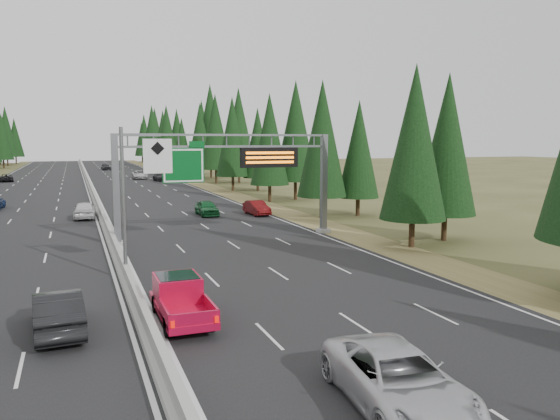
{
  "coord_description": "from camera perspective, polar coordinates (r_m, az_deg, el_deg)",
  "views": [
    {
      "loc": [
        -2.36,
        -4.13,
        7.37
      ],
      "look_at": [
        6.79,
        20.0,
        4.09
      ],
      "focal_mm": 35.0,
      "sensor_mm": 36.0,
      "label": 1
    }
  ],
  "objects": [
    {
      "name": "red_pickup",
      "position": [
        23.12,
        -10.48,
        -8.79
      ],
      "size": [
        1.89,
        5.29,
        1.72
      ],
      "color": "black",
      "rests_on": "road"
    },
    {
      "name": "silver_minivan",
      "position": [
        15.93,
        12.21,
        -16.93
      ],
      "size": [
        3.22,
        6.06,
        1.62
      ],
      "primitive_type": "imported",
      "rotation": [
        0.0,
        0.0,
        -0.09
      ],
      "color": "silver",
      "rests_on": "road"
    },
    {
      "name": "shoulder_right",
      "position": [
        86.82,
        -7.27,
        2.33
      ],
      "size": [
        3.6,
        260.0,
        0.06
      ],
      "primitive_type": "cube",
      "color": "olive",
      "rests_on": "ground"
    },
    {
      "name": "car_ahead_dkgrey",
      "position": [
        102.03,
        -12.35,
        3.42
      ],
      "size": [
        2.5,
        5.59,
        1.59
      ],
      "primitive_type": "imported",
      "rotation": [
        0.0,
        0.0,
        0.05
      ],
      "color": "black",
      "rests_on": "road"
    },
    {
      "name": "tree_row_right",
      "position": [
        83.72,
        -3.79,
        8.36
      ],
      "size": [
        11.57,
        243.02,
        18.73
      ],
      "color": "black",
      "rests_on": "ground"
    },
    {
      "name": "car_ahead_green",
      "position": [
        54.12,
        -7.66,
        0.23
      ],
      "size": [
        1.77,
        4.38,
        1.49
      ],
      "primitive_type": "imported",
      "rotation": [
        0.0,
        0.0,
        0.0
      ],
      "color": "#135628",
      "rests_on": "road"
    },
    {
      "name": "car_ahead_far",
      "position": [
        144.47,
        -17.73,
        4.32
      ],
      "size": [
        2.4,
        4.94,
        1.63
      ],
      "primitive_type": "imported",
      "rotation": [
        0.0,
        0.0,
        0.1
      ],
      "color": "#232326",
      "rests_on": "road"
    },
    {
      "name": "car_onc_far",
      "position": [
        110.08,
        -26.68,
        3.03
      ],
      "size": [
        2.75,
        5.15,
        1.38
      ],
      "primitive_type": "imported",
      "rotation": [
        0.0,
        0.0,
        3.24
      ],
      "color": "black",
      "rests_on": "road"
    },
    {
      "name": "car_onc_near",
      "position": [
        22.82,
        -22.23,
        -9.78
      ],
      "size": [
        2.1,
        5.1,
        1.64
      ],
      "primitive_type": "imported",
      "rotation": [
        0.0,
        0.0,
        3.21
      ],
      "color": "black",
      "rests_on": "road"
    },
    {
      "name": "median_barrier",
      "position": [
        84.45,
        -19.11,
        2.11
      ],
      "size": [
        0.7,
        260.0,
        0.85
      ],
      "color": "gray",
      "rests_on": "road"
    },
    {
      "name": "sign_gantry",
      "position": [
        40.66,
        -4.65,
        4.25
      ],
      "size": [
        16.75,
        0.98,
        7.8
      ],
      "color": "slate",
      "rests_on": "road"
    },
    {
      "name": "hov_sign_pole",
      "position": [
        29.36,
        -14.94,
        1.82
      ],
      "size": [
        2.8,
        0.5,
        8.0
      ],
      "color": "slate",
      "rests_on": "road"
    },
    {
      "name": "car_ahead_dkred",
      "position": [
        54.11,
        -2.46,
        0.24
      ],
      "size": [
        1.74,
        4.35,
        1.41
      ],
      "primitive_type": "imported",
      "rotation": [
        0.0,
        0.0,
        0.06
      ],
      "color": "#5C0D0E",
      "rests_on": "road"
    },
    {
      "name": "car_onc_white",
      "position": [
        54.66,
        -19.72,
        0.01
      ],
      "size": [
        2.21,
        4.9,
        1.64
      ],
      "primitive_type": "imported",
      "rotation": [
        0.0,
        0.0,
        3.08
      ],
      "color": "silver",
      "rests_on": "road"
    },
    {
      "name": "road",
      "position": [
        84.48,
        -19.1,
        1.86
      ],
      "size": [
        32.0,
        260.0,
        0.08
      ],
      "primitive_type": "cube",
      "color": "black",
      "rests_on": "ground"
    },
    {
      "name": "car_ahead_white",
      "position": [
        109.04,
        -14.46,
        3.6
      ],
      "size": [
        2.88,
        5.87,
        1.61
      ],
      "primitive_type": "imported",
      "rotation": [
        0.0,
        0.0,
        -0.04
      ],
      "color": "silver",
      "rests_on": "road"
    }
  ]
}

